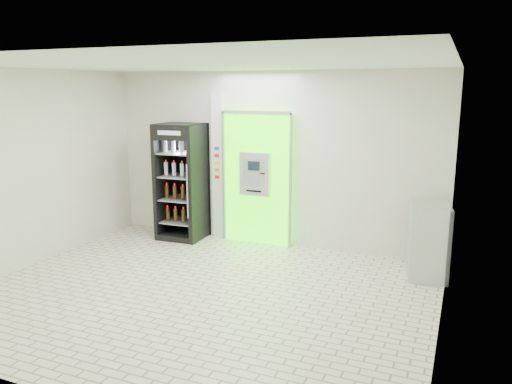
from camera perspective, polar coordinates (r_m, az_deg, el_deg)
The scene contains 7 objects.
ground at distance 6.88m, azimuth -6.28°, elevation -11.46°, with size 6.00×6.00×0.00m, color beige.
room_shell at distance 6.38m, azimuth -6.66°, elevation 3.91°, with size 6.00×6.00×6.00m.
atm_assembly at distance 8.72m, azimuth 0.15°, elevation 1.66°, with size 1.30×0.24×2.33m.
pillar at distance 9.05m, azimuth -4.32°, elevation 2.84°, with size 0.22×0.11×2.60m.
beverage_cooler at distance 9.13m, azimuth -8.45°, elevation 0.93°, with size 0.82×0.76×2.09m.
steel_cabinet at distance 7.70m, azimuth 19.06°, elevation -5.23°, with size 0.67×0.88×1.08m.
exit_sign at distance 6.92m, azimuth 21.84°, elevation 6.09°, with size 0.02×0.22×0.26m.
Camera 1 is at (3.13, -5.49, 2.72)m, focal length 35.00 mm.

